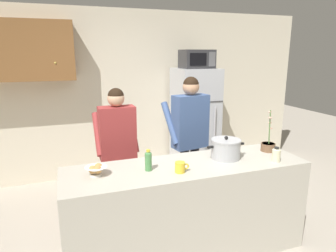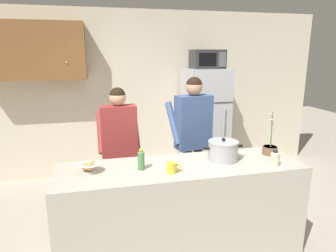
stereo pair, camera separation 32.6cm
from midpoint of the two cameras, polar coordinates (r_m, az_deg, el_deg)
name	(u,v)px [view 2 (the right image)]	position (r m, az deg, el deg)	size (l,w,h in m)	color
ground_plane	(181,251)	(3.28, 5.52, -22.70)	(14.00, 14.00, 0.00)	#B2A899
back_wall_unit	(126,87)	(4.81, -6.12, 7.39)	(6.00, 0.48, 2.60)	beige
kitchen_island	(181,210)	(3.03, 5.72, -15.68)	(2.31, 0.68, 0.92)	#BCB7A8
refrigerator	(205,123)	(4.82, 8.96, 0.54)	(0.64, 0.68, 1.71)	#B7BABF
microwave	(207,59)	(4.68, 9.53, 12.46)	(0.48, 0.37, 0.28)	#2D2D30
person_near_pot	(119,140)	(3.44, -6.63, -2.67)	(0.48, 0.41, 1.58)	#726656
person_by_sink	(193,129)	(3.63, 7.33, -0.61)	(0.56, 0.48, 1.68)	black
cooking_pot	(223,151)	(3.00, 13.55, -4.64)	(0.41, 0.29, 0.23)	#ADAFB5
coffee_mug	(172,167)	(2.65, 4.36, -7.96)	(0.13, 0.09, 0.10)	yellow
bread_bowl	(89,167)	(2.69, -11.45, -7.74)	(0.19, 0.19, 0.10)	white
bottle_near_edge	(275,158)	(3.03, 22.69, -5.71)	(0.08, 0.08, 0.14)	beige
bottle_mid_counter	(141,159)	(2.69, -1.69, -6.46)	(0.06, 0.06, 0.20)	#4C8C4C
potted_orchid	(270,148)	(3.33, 21.57, -4.04)	(0.15, 0.15, 0.45)	brown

